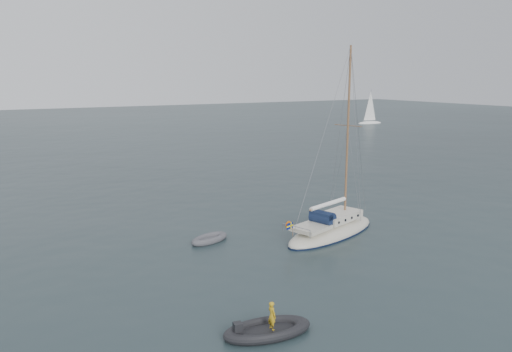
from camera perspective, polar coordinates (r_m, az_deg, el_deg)
ground at (r=33.71m, az=1.18°, el=-6.75°), size 300.00×300.00×0.00m
sailboat at (r=33.91m, az=8.68°, el=-5.03°), size 9.14×2.74×13.01m
dinghy at (r=32.50m, az=-5.33°, el=-7.16°), size 2.86×1.29×0.41m
rib at (r=21.49m, az=1.27°, el=-17.10°), size 3.82×1.74×1.43m
distant_yacht_b at (r=115.68m, az=12.92°, el=7.55°), size 6.03×3.22×7.99m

